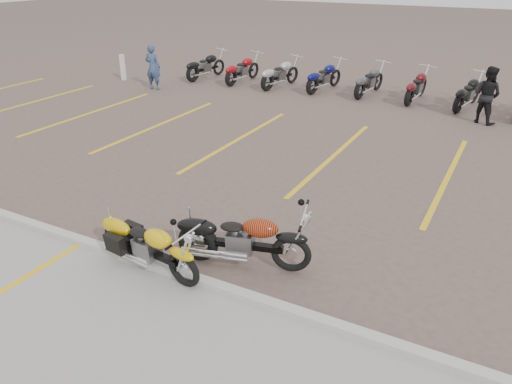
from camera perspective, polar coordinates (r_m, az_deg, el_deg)
ground at (r=9.10m, az=0.03°, el=-3.84°), size 100.00×100.00×0.00m
curb at (r=7.64m, az=-7.22°, el=-9.80°), size 60.00×0.18×0.12m
parking_stripes at (r=12.45m, az=8.82°, el=4.07°), size 38.00×5.50×0.01m
yellow_cruiser at (r=7.84m, az=-12.22°, el=-6.14°), size 2.01×0.41×0.83m
flame_cruiser at (r=7.76m, az=-1.81°, el=-5.63°), size 2.10×0.68×0.88m
person_a at (r=19.23m, az=-11.70°, el=13.81°), size 0.64×0.47×1.63m
person_b at (r=16.20m, az=24.88°, el=10.03°), size 0.99×0.90×1.66m
bollard at (r=21.15m, az=-14.98°, el=13.60°), size 0.17×0.17×1.00m
bg_bike_row at (r=18.08m, az=15.15°, el=11.91°), size 15.78×2.07×1.10m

